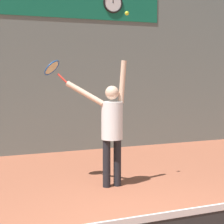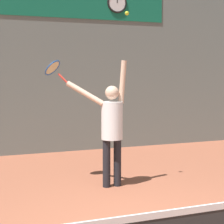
% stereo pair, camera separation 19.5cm
% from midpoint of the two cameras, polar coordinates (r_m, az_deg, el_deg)
% --- Properties ---
extents(back_wall, '(18.00, 0.10, 5.00)m').
position_cam_midpoint_polar(back_wall, '(9.91, -8.07, 8.74)').
color(back_wall, slate).
rests_on(back_wall, ground_plane).
extents(scoreboard_clock, '(0.52, 0.05, 0.52)m').
position_cam_midpoint_polar(scoreboard_clock, '(10.49, 1.26, 15.14)').
color(scoreboard_clock, white).
extents(tennis_player, '(0.97, 0.63, 2.14)m').
position_cam_midpoint_polar(tennis_player, '(6.81, 0.72, -1.69)').
color(tennis_player, black).
rests_on(tennis_player, ground_plane).
extents(tennis_racket, '(0.43, 0.43, 0.41)m').
position_cam_midpoint_polar(tennis_racket, '(7.06, -7.47, 6.06)').
color(tennis_racket, red).
extents(tennis_ball, '(0.07, 0.07, 0.07)m').
position_cam_midpoint_polar(tennis_ball, '(6.84, 2.95, 13.70)').
color(tennis_ball, '#CCDB2D').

